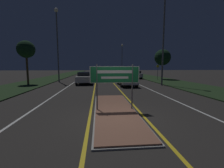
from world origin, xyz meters
The scene contains 21 objects.
ground_plane centered at (0.00, 0.00, 0.00)m, with size 160.00×160.00×0.00m, color #282623.
median_island centered at (0.00, 1.07, 0.04)m, with size 2.03×7.18×0.10m.
verge_left centered at (-9.50, 20.00, 0.04)m, with size 5.00×100.00×0.08m.
verge_right centered at (9.50, 20.00, 0.04)m, with size 5.00×100.00×0.08m.
centre_line_yellow_left centered at (-1.21, 25.00, 0.00)m, with size 0.12×70.00×0.01m.
centre_line_yellow_right centered at (1.21, 25.00, 0.00)m, with size 0.12×70.00×0.01m.
lane_line_white_left centered at (-4.20, 25.00, 0.00)m, with size 0.12×70.00×0.01m.
lane_line_white_right centered at (4.20, 25.00, 0.00)m, with size 0.12×70.00×0.01m.
edge_line_white_left centered at (-7.20, 25.00, 0.00)m, with size 0.10×70.00×0.01m.
edge_line_white_right centered at (7.20, 25.00, 0.00)m, with size 0.10×70.00×0.01m.
highway_sign centered at (0.00, 1.06, 1.73)m, with size 2.45×0.07×2.24m.
streetlight_left_near centered at (-6.41, 15.62, 6.53)m, with size 0.55×0.55×10.09m.
streetlight_right_near centered at (6.64, 10.67, 6.68)m, with size 0.50×0.50×10.90m.
streetlight_right_far centered at (6.47, 39.65, 6.28)m, with size 0.63×0.63×8.88m.
car_receding_0 centered at (2.48, 10.75, 0.72)m, with size 1.90×4.46×1.32m.
car_receding_1 centered at (6.02, 21.33, 0.77)m, with size 1.99×4.73×1.42m.
car_receding_2 centered at (5.86, 34.00, 0.74)m, with size 1.92×4.22×1.39m.
car_approaching_0 centered at (-2.54, 13.18, 0.79)m, with size 2.01×4.16×1.50m.
warning_sign centered at (8.90, 17.56, 1.57)m, with size 0.60×0.06×2.48m.
roadside_palm_left centered at (-9.49, 13.05, 4.23)m, with size 2.08×2.08×5.25m.
roadside_palm_right centered at (9.99, 18.34, 3.71)m, with size 2.67×2.67×4.98m.
Camera 1 is at (-0.81, -6.26, 2.24)m, focal length 24.00 mm.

